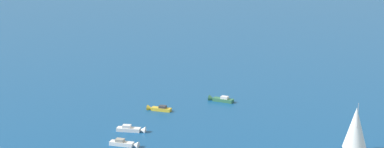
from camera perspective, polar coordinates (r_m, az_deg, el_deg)
name	(u,v)px	position (r m, az deg, el deg)	size (l,w,h in m)	color
motorboat_far_stbd	(132,129)	(160.83, -5.85, -5.41)	(5.24, 8.11, 2.32)	white
motorboat_trailing	(126,144)	(150.84, -6.52, -6.79)	(5.82, 7.59, 2.24)	white
motorboat_outer_ring_a	(220,99)	(187.36, 2.75, -2.49)	(7.08, 7.54, 2.39)	#33704C
sailboat_outer_ring_c	(355,130)	(148.11, 15.71, -5.34)	(10.94, 7.36, 13.61)	white
motorboat_outer_ring_d	(158,109)	(178.11, -3.35, -3.41)	(5.89, 7.37, 2.20)	gold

